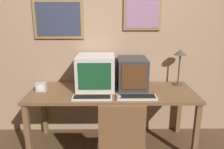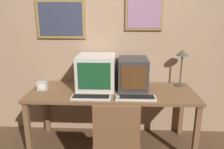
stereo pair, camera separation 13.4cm
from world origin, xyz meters
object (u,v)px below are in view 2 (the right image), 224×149
Objects in this scene: keyboard_main at (91,97)px; keyboard_side at (136,98)px; monitor_left at (96,72)px; desk_clock at (42,86)px; desk_lamp at (182,58)px; monitor_right at (133,73)px; mouse_near_keyboard at (117,97)px.

keyboard_side is at bearing 1.94° from keyboard_main.
desk_clock is (-0.64, -0.13, -0.15)m from monitor_left.
desk_clock is 1.75m from desk_lamp.
desk_clock is (-0.62, 0.24, 0.04)m from keyboard_main.
keyboard_main is 0.67m from desk_clock.
desk_clock is (-1.09, -0.13, -0.13)m from monitor_right.
mouse_near_keyboard is at bearing -14.81° from desk_clock.
monitor_right is 1.01× the size of keyboard_main.
desk_clock reaches higher than keyboard_side.
mouse_near_keyboard is at bearing -148.46° from desk_lamp.
keyboard_main is (-0.47, -0.37, -0.17)m from monitor_right.
monitor_left is at bearing 142.42° from keyboard_side.
desk_clock is 0.26× the size of desk_lamp.
keyboard_side is 3.66× the size of desk_clock.
mouse_near_keyboard is at bearing 0.74° from keyboard_main.
desk_clock reaches higher than mouse_near_keyboard.
monitor_right is 1.00× the size of keyboard_side.
keyboard_main is at bearing -141.30° from monitor_right.
keyboard_side is 0.20m from mouse_near_keyboard.
desk_clock reaches higher than keyboard_main.
desk_lamp is (0.61, 0.12, 0.17)m from monitor_right.
desk_clock is at bearing 165.19° from mouse_near_keyboard.
keyboard_main is at bearing -179.26° from mouse_near_keyboard.
keyboard_side is 1.13m from desk_clock.
desk_lamp reaches higher than monitor_left.
monitor_right reaches higher than keyboard_side.
mouse_near_keyboard is (-0.20, -0.01, 0.01)m from keyboard_side.
keyboard_side is 4.09× the size of mouse_near_keyboard.
monitor_right is 1.11m from desk_clock.
keyboard_side is (0.48, 0.02, 0.00)m from keyboard_main.
desk_lamp reaches higher than monitor_right.
monitor_right is (0.45, 0.00, -0.02)m from monitor_left.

